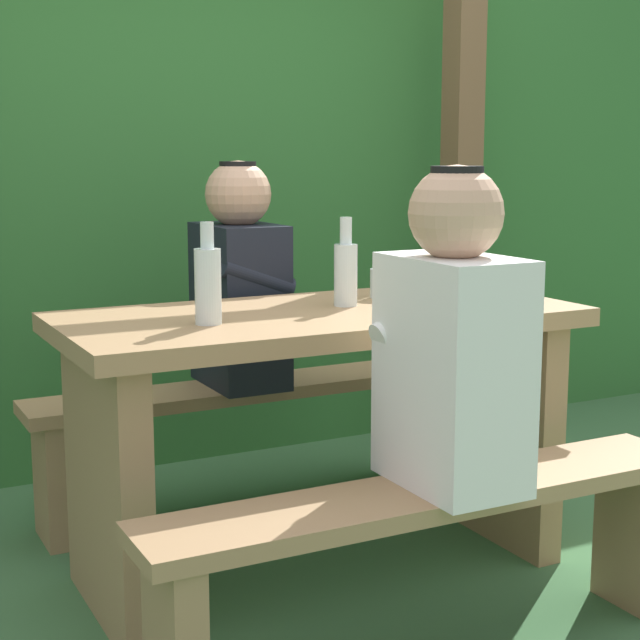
# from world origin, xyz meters

# --- Properties ---
(ground_plane) EXTENTS (12.00, 12.00, 0.00)m
(ground_plane) POSITION_xyz_m (0.00, 0.00, 0.00)
(ground_plane) COLOR #3D6D40
(hedge_backdrop) EXTENTS (6.40, 1.02, 2.01)m
(hedge_backdrop) POSITION_xyz_m (0.00, 1.64, 1.01)
(hedge_backdrop) COLOR #2F6A2E
(hedge_backdrop) RESTS_ON ground_plane
(pergola_post_right) EXTENTS (0.12, 0.12, 2.00)m
(pergola_post_right) POSITION_xyz_m (1.07, 0.86, 1.00)
(pergola_post_right) COLOR brown
(pergola_post_right) RESTS_ON ground_plane
(picnic_table) EXTENTS (1.40, 0.64, 0.75)m
(picnic_table) POSITION_xyz_m (0.00, 0.00, 0.51)
(picnic_table) COLOR #9E7A51
(picnic_table) RESTS_ON ground_plane
(bench_near) EXTENTS (1.40, 0.24, 0.42)m
(bench_near) POSITION_xyz_m (0.00, -0.56, 0.30)
(bench_near) COLOR #9E7A51
(bench_near) RESTS_ON ground_plane
(bench_far) EXTENTS (1.40, 0.24, 0.42)m
(bench_far) POSITION_xyz_m (0.00, 0.56, 0.30)
(bench_far) COLOR #9E7A51
(bench_far) RESTS_ON ground_plane
(person_white_shirt) EXTENTS (0.25, 0.35, 0.72)m
(person_white_shirt) POSITION_xyz_m (0.04, -0.56, 0.75)
(person_white_shirt) COLOR white
(person_white_shirt) RESTS_ON bench_near
(person_black_coat) EXTENTS (0.25, 0.35, 0.72)m
(person_black_coat) POSITION_xyz_m (0.00, 0.56, 0.75)
(person_black_coat) COLOR black
(person_black_coat) RESTS_ON bench_far
(drinking_glass) EXTENTS (0.07, 0.07, 0.09)m
(drinking_glass) POSITION_xyz_m (0.27, 0.12, 0.79)
(drinking_glass) COLOR silver
(drinking_glass) RESTS_ON picnic_table
(bottle_left) EXTENTS (0.07, 0.07, 0.25)m
(bottle_left) POSITION_xyz_m (-0.35, -0.07, 0.85)
(bottle_left) COLOR silver
(bottle_left) RESTS_ON picnic_table
(bottle_right) EXTENTS (0.06, 0.06, 0.25)m
(bottle_right) POSITION_xyz_m (0.10, 0.04, 0.84)
(bottle_right) COLOR silver
(bottle_right) RESTS_ON picnic_table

